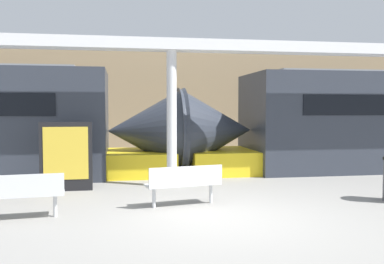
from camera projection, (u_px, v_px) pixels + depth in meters
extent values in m
plane|color=gray|center=(217.00, 218.00, 7.74)|extent=(60.00, 60.00, 0.00)
cube|color=#9E8460|center=(161.00, 97.00, 18.30)|extent=(56.00, 0.20, 5.00)
cone|color=#2D333D|center=(215.00, 130.00, 13.38)|extent=(2.33, 2.63, 2.63)
cube|color=yellow|center=(221.00, 161.00, 13.47)|extent=(2.10, 2.46, 0.70)
cone|color=#2D333D|center=(146.00, 131.00, 13.03)|extent=(2.33, 2.63, 2.63)
cube|color=yellow|center=(139.00, 162.00, 13.04)|extent=(2.10, 2.46, 0.70)
cube|color=silver|center=(183.00, 184.00, 8.75)|extent=(1.61, 0.74, 0.04)
cube|color=silver|center=(186.00, 176.00, 8.55)|extent=(1.53, 0.34, 0.37)
cylinder|color=silver|center=(154.00, 197.00, 8.54)|extent=(0.07, 0.07, 0.42)
cylinder|color=silver|center=(211.00, 193.00, 8.98)|extent=(0.07, 0.07, 0.42)
cube|color=silver|center=(15.00, 195.00, 7.64)|extent=(1.72, 0.63, 0.04)
cube|color=silver|center=(14.00, 186.00, 7.44)|extent=(1.68, 0.23, 0.37)
cylinder|color=silver|center=(55.00, 205.00, 7.84)|extent=(0.07, 0.07, 0.42)
cube|color=black|center=(66.00, 157.00, 10.26)|extent=(1.23, 0.06, 1.67)
cube|color=gold|center=(66.00, 153.00, 10.22)|extent=(1.05, 0.01, 1.27)
cylinder|color=silver|center=(172.00, 119.00, 10.81)|extent=(0.26, 0.26, 3.44)
cube|color=silver|center=(171.00, 45.00, 10.71)|extent=(28.00, 0.60, 0.28)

